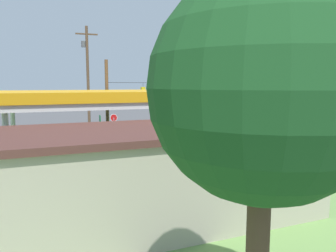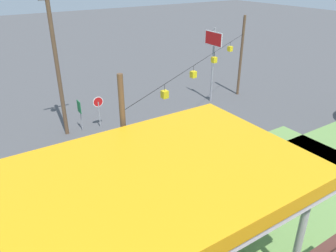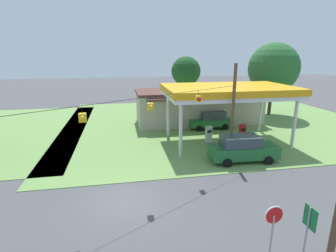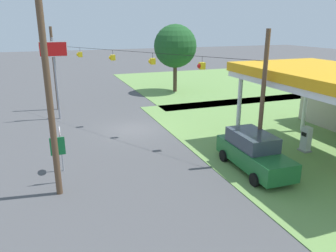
# 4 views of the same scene
# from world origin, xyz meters

# --- Properties ---
(ground_plane) EXTENTS (160.00, 160.00, 0.00)m
(ground_plane) POSITION_xyz_m (0.00, 0.00, 0.00)
(ground_plane) COLOR #4C4C4F
(grass_verge_station_corner) EXTENTS (36.00, 28.00, 0.04)m
(grass_verge_station_corner) POSITION_xyz_m (11.64, 16.27, 0.02)
(grass_verge_station_corner) COLOR #6B934C
(grass_verge_station_corner) RESTS_ON ground
(gas_station_canopy) EXTENTS (11.39, 6.96, 5.25)m
(gas_station_canopy) POSITION_xyz_m (9.64, 8.83, 4.75)
(gas_station_canopy) COLOR silver
(gas_station_canopy) RESTS_ON ground
(gas_station_store) EXTENTS (14.64, 6.26, 3.91)m
(gas_station_store) POSITION_xyz_m (9.19, 16.25, 1.97)
(gas_station_store) COLOR #B2A893
(gas_station_store) RESTS_ON ground
(fuel_pump_near) EXTENTS (0.71, 0.56, 1.61)m
(fuel_pump_near) POSITION_xyz_m (7.97, 8.83, 0.76)
(fuel_pump_near) COLOR gray
(fuel_pump_near) RESTS_ON ground
(fuel_pump_far) EXTENTS (0.71, 0.56, 1.61)m
(fuel_pump_far) POSITION_xyz_m (11.30, 8.83, 0.76)
(fuel_pump_far) COLOR gray
(fuel_pump_far) RESTS_ON ground
(car_at_pumps_front) EXTENTS (5.23, 2.24, 2.06)m
(car_at_pumps_front) POSITION_xyz_m (9.08, 4.23, 1.04)
(car_at_pumps_front) COLOR #1E602D
(car_at_pumps_front) RESTS_ON ground
(car_at_pumps_rear) EXTENTS (4.70, 2.13, 1.96)m
(car_at_pumps_rear) POSITION_xyz_m (9.77, 13.43, 0.99)
(car_at_pumps_rear) COLOR #1E602D
(car_at_pumps_rear) RESTS_ON ground
(stop_sign_roadside) EXTENTS (0.80, 0.08, 2.50)m
(stop_sign_roadside) POSITION_xyz_m (5.63, -5.41, 1.81)
(stop_sign_roadside) COLOR #99999E
(stop_sign_roadside) RESTS_ON ground
(route_sign) EXTENTS (0.10, 0.70, 2.40)m
(route_sign) POSITION_xyz_m (7.04, -5.60, 1.71)
(route_sign) COLOR gray
(route_sign) RESTS_ON ground
(signal_span_gantry) EXTENTS (17.12, 10.24, 7.38)m
(signal_span_gantry) POSITION_xyz_m (0.00, -0.01, 4.06)
(signal_span_gantry) COLOR brown
(signal_span_gantry) RESTS_ON ground
(tree_behind_station) EXTENTS (4.18, 4.18, 7.67)m
(tree_behind_station) POSITION_xyz_m (9.53, 23.85, 5.55)
(tree_behind_station) COLOR #4C3828
(tree_behind_station) RESTS_ON ground
(tree_far_back) EXTENTS (6.46, 6.46, 9.44)m
(tree_far_back) POSITION_xyz_m (19.81, 18.35, 6.20)
(tree_far_back) COLOR #4C3828
(tree_far_back) RESTS_ON ground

